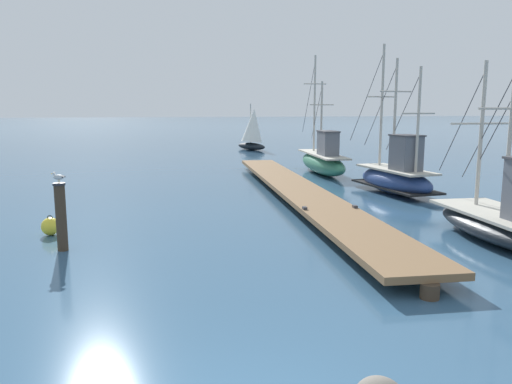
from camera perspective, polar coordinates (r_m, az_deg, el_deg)
name	(u,v)px	position (r m, az deg, el deg)	size (l,w,h in m)	color
floating_dock	(298,190)	(19.70, 4.79, 0.26)	(3.88, 21.41, 0.53)	brown
fishing_boat_0	(397,176)	(21.57, 15.62, 1.79)	(1.88, 6.29, 6.17)	navy
fishing_boat_2	(323,160)	(27.41, 7.57, 3.59)	(2.18, 8.08, 6.43)	#337556
mooring_piling	(61,216)	(13.32, -21.20, -2.50)	(0.30, 0.30, 1.70)	#3D3023
perched_seagull	(59,177)	(13.16, -21.43, 1.60)	(0.36, 0.24, 0.27)	gold
mooring_buoy	(50,226)	(15.17, -22.24, -3.62)	(0.50, 0.50, 0.57)	yellow
distant_sailboat	(253,130)	(42.85, -0.38, 7.06)	(2.57, 3.70, 3.89)	black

